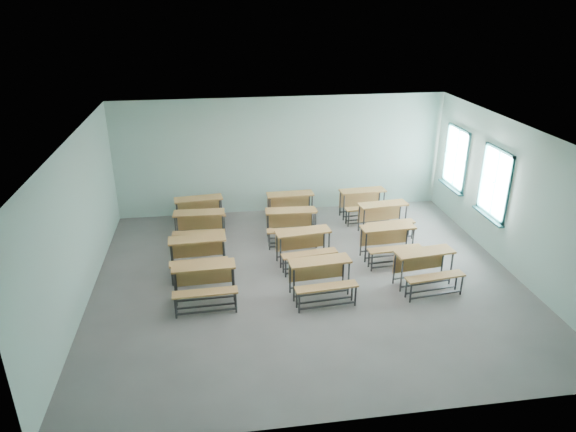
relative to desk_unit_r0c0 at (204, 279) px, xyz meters
name	(u,v)px	position (x,y,z in m)	size (l,w,h in m)	color
room	(312,210)	(2.25, 0.58, 1.08)	(9.04, 8.04, 3.24)	slate
desk_unit_r0c0	(204,279)	(0.00, 0.00, 0.00)	(1.26, 0.87, 0.78)	#9F7039
desk_unit_r0c1	(321,274)	(2.31, -0.14, 0.00)	(1.30, 0.93, 0.78)	#9F7039
desk_unit_r0c2	(426,264)	(4.54, -0.08, 0.00)	(1.33, 0.97, 0.78)	#9F7039
desk_unit_r1c0	(198,251)	(-0.14, 1.24, 0.00)	(1.28, 0.89, 0.78)	#9F7039
desk_unit_r1c1	(304,243)	(2.22, 1.28, 0.00)	(1.33, 0.98, 0.78)	#9F7039
desk_unit_r1c2	(389,238)	(4.18, 1.22, 0.00)	(1.28, 0.89, 0.78)	#9F7039
desk_unit_r2c0	(199,223)	(-0.12, 2.71, 0.00)	(1.27, 0.88, 0.78)	#9F7039
desk_unit_r2c1	(291,221)	(2.11, 2.52, 0.00)	(1.28, 0.89, 0.78)	#9F7039
desk_unit_r2c2	(384,214)	(4.52, 2.59, 0.00)	(1.31, 0.94, 0.78)	#9F7039
desk_unit_r3c0	(199,208)	(-0.13, 3.68, 0.00)	(1.33, 0.96, 0.78)	#9F7039
desk_unit_r3c1	(291,204)	(2.28, 3.66, 0.00)	(1.27, 0.87, 0.78)	#9F7039
desk_unit_r3c2	(363,200)	(4.27, 3.63, 0.00)	(1.29, 0.91, 0.78)	#9F7039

